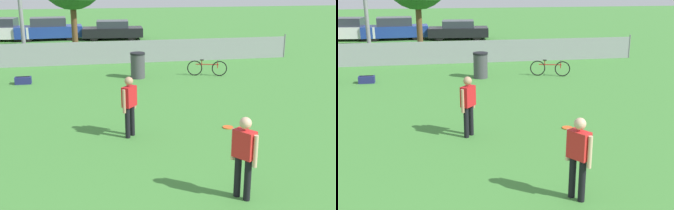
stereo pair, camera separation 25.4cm
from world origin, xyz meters
The scene contains 10 objects.
fence_backline centered at (0.00, 18.00, 0.55)m, with size 19.40×0.07×1.21m.
player_thrower_red centered at (0.38, 7.90, 0.92)m, with size 0.43×0.45×1.60m.
player_defender_red centered at (2.06, 4.26, 0.92)m, with size 0.41×0.48×1.60m.
frisbee_disc centered at (3.11, 8.04, 0.01)m, with size 0.30×0.30×0.03m.
bicycle_sideline centered at (4.42, 14.50, 0.34)m, with size 1.64×0.61×0.70m.
trash_bin centered at (1.47, 14.65, 0.54)m, with size 0.62×0.62×1.07m.
gear_bag_sideline centered at (-3.10, 14.52, 0.14)m, with size 0.61×0.34×0.30m.
parked_car_white centered at (-6.02, 27.53, 0.71)m, with size 4.07×2.12×1.50m.
parked_car_blue centered at (-2.94, 27.42, 0.72)m, with size 4.51×1.97×1.50m.
parked_car_dark centered at (1.33, 26.80, 0.62)m, with size 4.16×2.05×1.27m.
Camera 1 is at (-0.70, -2.42, 3.94)m, focal length 45.00 mm.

